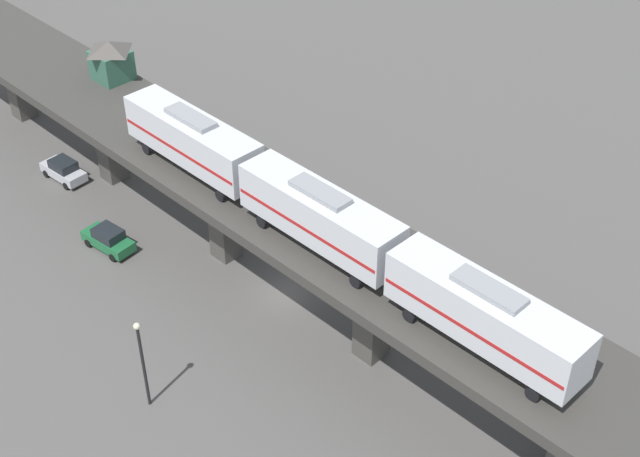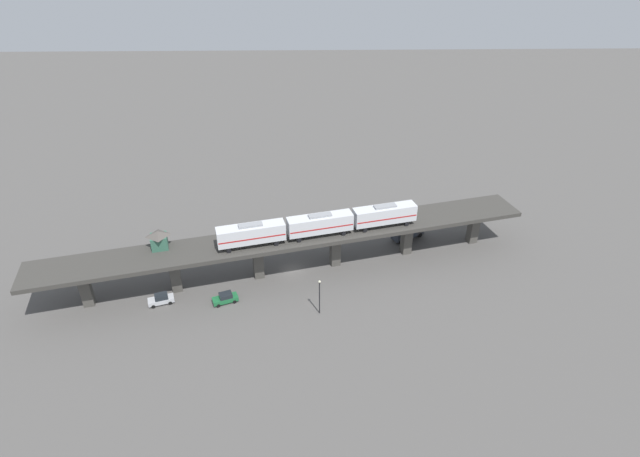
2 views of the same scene
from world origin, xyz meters
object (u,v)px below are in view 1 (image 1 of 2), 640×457
Objects in this scene: street_lamp at (142,358)px; street_car_green at (108,239)px; subway_train at (320,215)px; street_car_silver at (63,170)px; signal_hut at (111,59)px.

street_car_green is at bearing 78.69° from street_lamp.
subway_train reaches higher than street_lamp.
subway_train reaches higher than street_car_green.
street_lamp is (-12.32, 0.40, -6.42)m from subway_train.
subway_train is 30.99m from street_car_silver.
subway_train is 21.39m from street_car_green.
street_car_green is at bearing -116.27° from signal_hut.
signal_hut is at bearing 72.20° from street_lamp.
street_car_green is (-5.70, -11.56, -8.84)m from signal_hut.
street_lamp is at bearing 178.15° from subway_train.
street_car_green is 1.00× the size of street_car_silver.
signal_hut is 0.56× the size of street_lamp.
street_lamp reaches higher than street_car_green.
signal_hut reaches higher than street_car_green.
subway_train is 5.29× the size of street_lamp.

